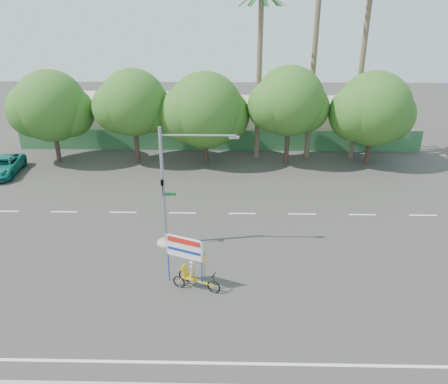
{
  "coord_description": "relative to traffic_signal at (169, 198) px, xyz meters",
  "views": [
    {
      "loc": [
        1.36,
        -18.14,
        12.99
      ],
      "look_at": [
        0.89,
        3.57,
        3.5
      ],
      "focal_mm": 35.0,
      "sensor_mm": 36.0,
      "label": 1
    }
  ],
  "objects": [
    {
      "name": "ground",
      "position": [
        2.2,
        -3.98,
        -2.92
      ],
      "size": [
        120.0,
        120.0,
        0.0
      ],
      "primitive_type": "plane",
      "color": "#33302D",
      "rests_on": "ground"
    },
    {
      "name": "building_right",
      "position": [
        10.2,
        22.02,
        -1.12
      ],
      "size": [
        14.0,
        8.0,
        3.6
      ],
      "primitive_type": "cube",
      "color": "#B3A98E",
      "rests_on": "ground"
    },
    {
      "name": "palm_tall",
      "position": [
        10.2,
        15.52,
        7.55
      ],
      "size": [
        3.73,
        3.79,
        17.45
      ],
      "color": "#70604C",
      "rests_on": "ground"
    },
    {
      "name": "pickup_truck",
      "position": [
        -15.18,
        10.89,
        -2.21
      ],
      "size": [
        2.95,
        5.35,
        1.42
      ],
      "primitive_type": "imported",
      "rotation": [
        0.0,
        0.0,
        0.12
      ],
      "color": "#107369",
      "rests_on": "ground"
    },
    {
      "name": "tree_right",
      "position": [
        8.15,
        14.02,
        2.32
      ],
      "size": [
        6.9,
        5.8,
        8.36
      ],
      "color": "#473828",
      "rests_on": "ground"
    },
    {
      "name": "palm_short",
      "position": [
        5.7,
        15.52,
        5.94
      ],
      "size": [
        3.73,
        3.79,
        14.45
      ],
      "color": "#70604C",
      "rests_on": "ground"
    },
    {
      "name": "tree_center",
      "position": [
        1.14,
        14.02,
        1.55
      ],
      "size": [
        7.62,
        6.4,
        7.85
      ],
      "color": "#473828",
      "rests_on": "ground"
    },
    {
      "name": "traffic_signal",
      "position": [
        0.0,
        0.0,
        0.0
      ],
      "size": [
        4.72,
        1.1,
        7.0
      ],
      "color": "gray",
      "rests_on": "ground"
    },
    {
      "name": "building_left",
      "position": [
        -7.8,
        22.02,
        -0.92
      ],
      "size": [
        12.0,
        8.0,
        4.0
      ],
      "primitive_type": "cube",
      "color": "#B3A98E",
      "rests_on": "ground"
    },
    {
      "name": "tree_far_right",
      "position": [
        15.15,
        14.02,
        1.73
      ],
      "size": [
        7.38,
        6.2,
        7.94
      ],
      "color": "#473828",
      "rests_on": "ground"
    },
    {
      "name": "palm_mid",
      "position": [
        14.2,
        15.52,
        6.48
      ],
      "size": [
        3.73,
        3.79,
        15.45
      ],
      "color": "#70604C",
      "rests_on": "ground"
    },
    {
      "name": "fence",
      "position": [
        2.2,
        17.52,
        -1.92
      ],
      "size": [
        38.0,
        0.08,
        2.0
      ],
      "primitive_type": "cube",
      "color": "#336B3D",
      "rests_on": "ground"
    },
    {
      "name": "tree_left",
      "position": [
        -4.85,
        14.02,
        2.14
      ],
      "size": [
        6.66,
        5.6,
        8.07
      ],
      "color": "#473828",
      "rests_on": "ground"
    },
    {
      "name": "tree_far_left",
      "position": [
        -11.85,
        14.02,
        1.84
      ],
      "size": [
        7.14,
        6.0,
        7.96
      ],
      "color": "#473828",
      "rests_on": "ground"
    },
    {
      "name": "trike_billboard",
      "position": [
        1.49,
        -4.14,
        -1.78
      ],
      "size": [
        2.7,
        1.33,
        2.84
      ],
      "rotation": [
        0.0,
        0.0,
        -0.39
      ],
      "color": "black",
      "rests_on": "ground"
    }
  ]
}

